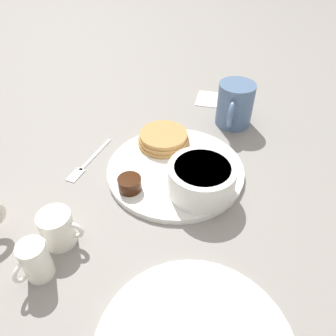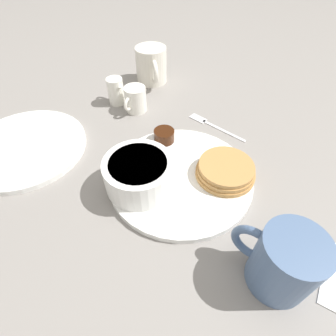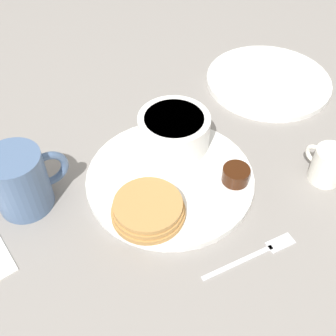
{
  "view_description": "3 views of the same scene",
  "coord_description": "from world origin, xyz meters",
  "px_view_note": "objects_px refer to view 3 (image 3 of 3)",
  "views": [
    {
      "loc": [
        -0.06,
        0.49,
        0.44
      ],
      "look_at": [
        0.01,
        0.02,
        0.02
      ],
      "focal_mm": 35.0,
      "sensor_mm": 36.0,
      "label": 1
    },
    {
      "loc": [
        -0.31,
        -0.13,
        0.38
      ],
      "look_at": [
        -0.02,
        0.02,
        0.04
      ],
      "focal_mm": 28.0,
      "sensor_mm": 36.0,
      "label": 2
    },
    {
      "loc": [
        0.34,
        -0.3,
        0.52
      ],
      "look_at": [
        0.0,
        -0.01,
        0.04
      ],
      "focal_mm": 45.0,
      "sensor_mm": 36.0,
      "label": 3
    }
  ],
  "objects_px": {
    "plate": "(170,178)",
    "coffee_mug": "(21,181)",
    "fork": "(260,252)",
    "bowl": "(174,130)",
    "creamer_pitcher_near": "(328,165)"
  },
  "relations": [
    {
      "from": "plate",
      "to": "fork",
      "type": "height_order",
      "value": "plate"
    },
    {
      "from": "plate",
      "to": "coffee_mug",
      "type": "height_order",
      "value": "coffee_mug"
    },
    {
      "from": "bowl",
      "to": "creamer_pitcher_near",
      "type": "relative_size",
      "value": 1.57
    },
    {
      "from": "bowl",
      "to": "fork",
      "type": "relative_size",
      "value": 0.82
    },
    {
      "from": "creamer_pitcher_near",
      "to": "fork",
      "type": "relative_size",
      "value": 0.52
    },
    {
      "from": "fork",
      "to": "bowl",
      "type": "bearing_deg",
      "value": 168.1
    },
    {
      "from": "coffee_mug",
      "to": "plate",
      "type": "bearing_deg",
      "value": 60.22
    },
    {
      "from": "plate",
      "to": "creamer_pitcher_near",
      "type": "height_order",
      "value": "creamer_pitcher_near"
    },
    {
      "from": "bowl",
      "to": "coffee_mug",
      "type": "relative_size",
      "value": 1.03
    },
    {
      "from": "plate",
      "to": "coffee_mug",
      "type": "distance_m",
      "value": 0.23
    },
    {
      "from": "plate",
      "to": "creamer_pitcher_near",
      "type": "xyz_separation_m",
      "value": [
        0.16,
        0.2,
        0.03
      ]
    },
    {
      "from": "bowl",
      "to": "coffee_mug",
      "type": "height_order",
      "value": "coffee_mug"
    },
    {
      "from": "bowl",
      "to": "creamer_pitcher_near",
      "type": "xyz_separation_m",
      "value": [
        0.22,
        0.14,
        -0.01
      ]
    },
    {
      "from": "plate",
      "to": "bowl",
      "type": "bearing_deg",
      "value": 133.86
    },
    {
      "from": "plate",
      "to": "coffee_mug",
      "type": "xyz_separation_m",
      "value": [
        -0.11,
        -0.2,
        0.05
      ]
    }
  ]
}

